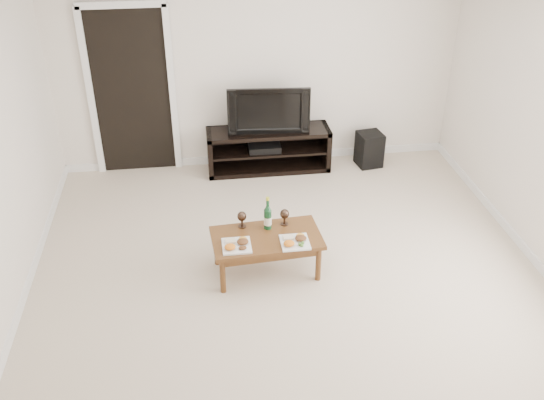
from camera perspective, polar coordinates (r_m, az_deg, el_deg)
The scene contains 14 objects.
floor at distance 5.82m, azimuth 1.92°, elevation -8.61°, with size 5.50×5.50×0.00m, color beige.
back_wall at distance 7.62m, azimuth -1.35°, elevation 12.56°, with size 5.00×0.04×2.60m, color silver.
ceiling at distance 4.62m, azimuth 2.51°, elevation 17.33°, with size 5.00×5.50×0.04m, color white.
doorway at distance 7.68m, azimuth -13.04°, elevation 9.73°, with size 0.90×0.02×2.05m, color black.
media_console at distance 7.77m, azimuth -0.33°, elevation 4.76°, with size 1.56×0.45×0.55m, color black.
television at distance 7.54m, azimuth -0.35°, elevation 8.62°, with size 1.01×0.13×0.58m, color black.
av_receiver at distance 7.73m, azimuth -0.72°, elevation 5.03°, with size 0.40×0.30×0.08m, color black.
subwoofer at distance 8.00m, azimuth 9.14°, elevation 4.75°, with size 0.30×0.30×0.45m, color black.
coffee_table at distance 5.94m, azimuth -0.52°, elevation -5.11°, with size 1.05×0.57×0.42m, color brown.
plate_left at distance 5.67m, azimuth -3.36°, elevation -4.12°, with size 0.27×0.27×0.07m, color white.
plate_right at distance 5.71m, azimuth 2.17°, elevation -3.80°, with size 0.27×0.27×0.07m, color white.
wine_bottle at distance 5.84m, azimuth -0.41°, elevation -1.22°, with size 0.07×0.07×0.35m, color #103D1E.
goblet_left at distance 5.92m, azimuth -2.85°, elevation -1.84°, with size 0.09×0.09×0.17m, color #36261D, non-canonical shape.
goblet_right at distance 5.95m, azimuth 1.19°, elevation -1.61°, with size 0.09×0.09×0.17m, color #36261D, non-canonical shape.
Camera 1 is at (-0.79, -4.42, 3.71)m, focal length 40.00 mm.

